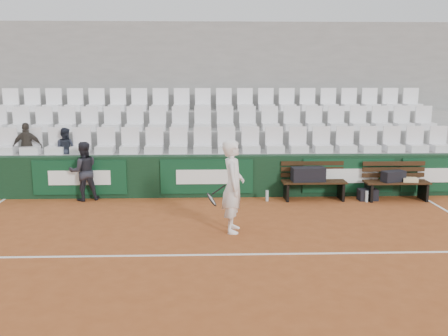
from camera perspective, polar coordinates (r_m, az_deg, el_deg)
ground at (r=8.33m, az=-0.55°, el=-9.90°), size 80.00×80.00×0.00m
court_baseline at (r=8.33m, az=-0.55°, el=-9.88°), size 18.00×0.06×0.01m
back_barrier at (r=12.04m, az=-0.70°, el=-0.92°), size 18.00×0.34×1.00m
grandstand_tier_front at (r=12.66m, az=-1.08°, el=-0.34°), size 18.00×0.95×1.00m
grandstand_tier_mid at (r=13.55m, az=-1.15°, el=1.37°), size 18.00×0.95×1.45m
grandstand_tier_back at (r=14.46m, az=-1.20°, el=2.87°), size 18.00×0.95×1.90m
grandstand_rear_wall at (r=14.96m, az=-1.26°, el=7.95°), size 18.00×0.30×4.40m
seat_row_front at (r=12.35m, az=-1.08°, el=3.22°), size 11.90×0.44×0.63m
seat_row_mid at (r=13.25m, az=-1.15°, el=5.69°), size 11.90×0.44×0.63m
seat_row_back at (r=14.16m, az=-1.22°, el=7.85°), size 11.90×0.44×0.63m
bench_left at (r=11.96m, az=10.21°, el=-2.52°), size 1.50×0.56×0.45m
bench_right at (r=12.42m, az=19.06°, el=-2.46°), size 1.50×0.56×0.45m
sports_bag_left at (r=11.84m, az=9.60°, el=-0.71°), size 0.79×0.39×0.33m
sports_bag_right at (r=12.29m, az=18.79°, el=-0.90°), size 0.59×0.41×0.25m
towel at (r=12.43m, az=20.49°, el=-1.26°), size 0.37×0.30×0.09m
sports_bag_ground at (r=12.21m, az=16.10°, el=-2.94°), size 0.45×0.29×0.27m
water_bottle_near at (r=11.70m, az=4.94°, el=-3.18°), size 0.07×0.07×0.25m
water_bottle_far at (r=12.05m, az=16.00°, el=-3.13°), size 0.07×0.07×0.27m
tennis_player at (r=9.29m, az=1.03°, el=-2.10°), size 0.73×0.67×1.75m
ball_kid at (r=12.08m, az=-15.74°, el=-0.36°), size 0.81×0.72×1.39m
spectator_b at (r=13.13m, az=-21.68°, el=4.17°), size 0.74×0.40×1.21m
spectator_c at (r=12.86m, az=-17.81°, el=4.01°), size 0.59×0.50×1.08m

